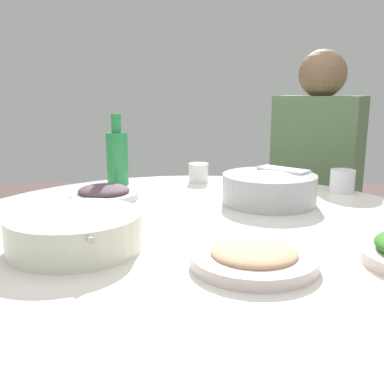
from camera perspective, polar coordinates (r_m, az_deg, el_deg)
round_dining_table at (r=1.10m, az=0.46°, el=-9.87°), size 1.29×1.29×0.72m
rice_bowl at (r=1.28m, az=9.89°, el=0.49°), size 0.27×0.27×0.09m
soup_bowl at (r=0.93m, az=-14.78°, el=-5.05°), size 0.27×0.27×0.07m
dish_noodles at (r=0.83m, az=7.96°, el=-8.27°), size 0.24×0.24×0.04m
dish_eggplant at (r=1.35m, az=-11.24°, el=-0.13°), size 0.21×0.21×0.04m
green_bottle at (r=1.53m, az=-9.58°, el=4.52°), size 0.07×0.07×0.24m
tea_cup_near at (r=1.56m, az=0.84°, el=2.48°), size 0.07×0.07×0.07m
tea_cup_far at (r=1.48m, az=18.76°, el=1.34°), size 0.08×0.08×0.07m
stool_for_diner_left at (r=2.07m, az=14.88°, el=-10.86°), size 0.30×0.30×0.44m
diner_left at (r=1.92m, az=15.79°, el=3.99°), size 0.46×0.45×0.76m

